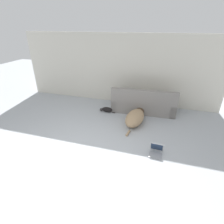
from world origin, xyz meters
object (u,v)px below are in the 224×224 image
couch (143,104)px  laptop_open (156,150)px  cat (107,110)px  dog (135,117)px

couch → laptop_open: couch is taller
cat → laptop_open: laptop_open is taller
couch → dog: (-0.12, -0.84, -0.09)m
dog → cat: 1.13m
couch → cat: couch is taller
cat → couch: bearing=-158.1°
couch → dog: size_ratio=1.44×
dog → laptop_open: size_ratio=4.16×
dog → cat: (-1.04, 0.43, -0.10)m
dog → laptop_open: 1.43m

